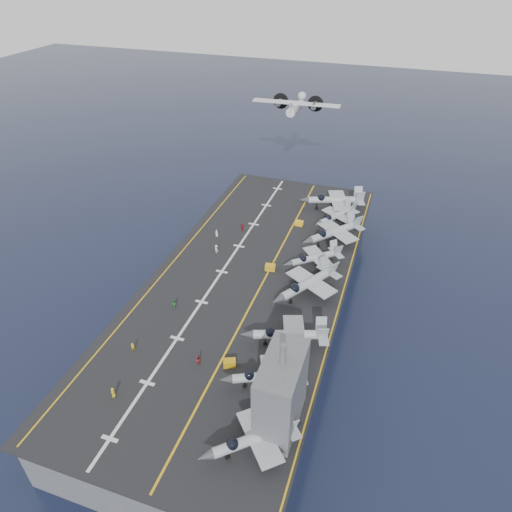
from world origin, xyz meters
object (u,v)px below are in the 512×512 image
(fighter_jet_0, at_px, (254,437))
(tow_cart_a, at_px, (230,363))
(transport_plane, at_px, (296,108))
(island_superstructure, at_px, (281,386))

(fighter_jet_0, height_order, tow_cart_a, fighter_jet_0)
(fighter_jet_0, height_order, transport_plane, transport_plane)
(tow_cart_a, relative_size, transport_plane, 0.09)
(fighter_jet_0, bearing_deg, island_superstructure, 67.99)
(island_superstructure, height_order, transport_plane, transport_plane)
(tow_cart_a, bearing_deg, transport_plane, 97.57)
(transport_plane, bearing_deg, fighter_jet_0, -78.32)
(tow_cart_a, xyz_separation_m, transport_plane, (-10.44, 78.48, 16.73))
(tow_cart_a, bearing_deg, fighter_jet_0, -55.84)
(island_superstructure, xyz_separation_m, tow_cart_a, (-10.37, 7.25, -6.92))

